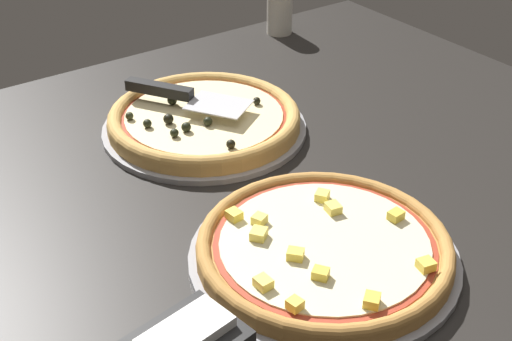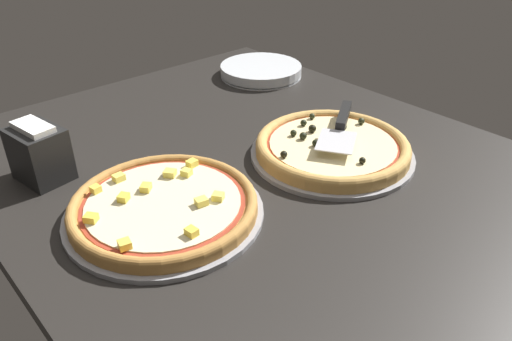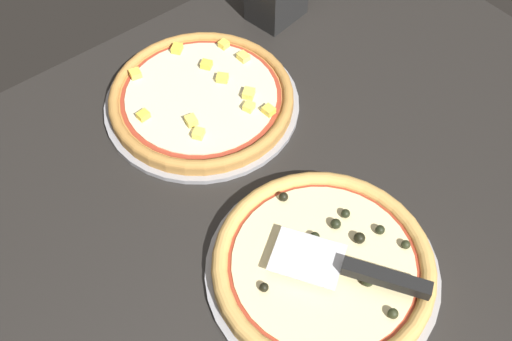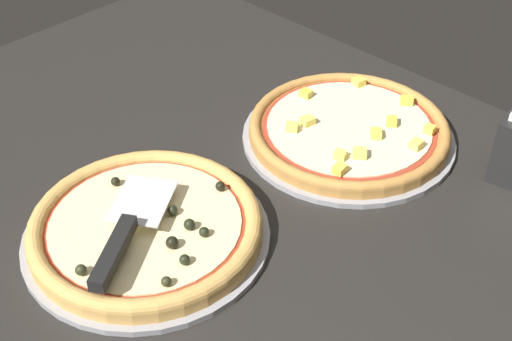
% 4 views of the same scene
% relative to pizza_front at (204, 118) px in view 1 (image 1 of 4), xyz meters
% --- Properties ---
extents(ground_plane, '(1.43, 1.07, 0.04)m').
position_rel_pizza_front_xyz_m(ground_plane, '(0.03, 0.15, -0.04)').
color(ground_plane, black).
extents(pizza_pan_front, '(0.37, 0.37, 0.01)m').
position_rel_pizza_front_xyz_m(pizza_pan_front, '(-0.00, 0.00, -0.02)').
color(pizza_pan_front, '#939399').
rests_on(pizza_pan_front, ground_plane).
extents(pizza_front, '(0.35, 0.35, 0.04)m').
position_rel_pizza_front_xyz_m(pizza_front, '(0.00, 0.00, 0.00)').
color(pizza_front, tan).
rests_on(pizza_front, pizza_pan_front).
extents(pizza_pan_back, '(0.37, 0.37, 0.01)m').
position_rel_pizza_front_xyz_m(pizza_pan_back, '(0.06, 0.41, -0.02)').
color(pizza_pan_back, '#939399').
rests_on(pizza_pan_back, ground_plane).
extents(pizza_back, '(0.35, 0.35, 0.03)m').
position_rel_pizza_front_xyz_m(pizza_back, '(0.06, 0.41, -0.00)').
color(pizza_back, '#B77F3D').
rests_on(pizza_back, pizza_pan_back).
extents(serving_spatula, '(0.17, 0.23, 0.02)m').
position_rel_pizza_front_xyz_m(serving_spatula, '(0.03, -0.06, 0.03)').
color(serving_spatula, silver).
rests_on(serving_spatula, pizza_front).
extents(parmesan_shaker, '(0.06, 0.06, 0.12)m').
position_rel_pizza_front_xyz_m(parmesan_shaker, '(-0.40, -0.31, 0.03)').
color(parmesan_shaker, silver).
rests_on(parmesan_shaker, ground_plane).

